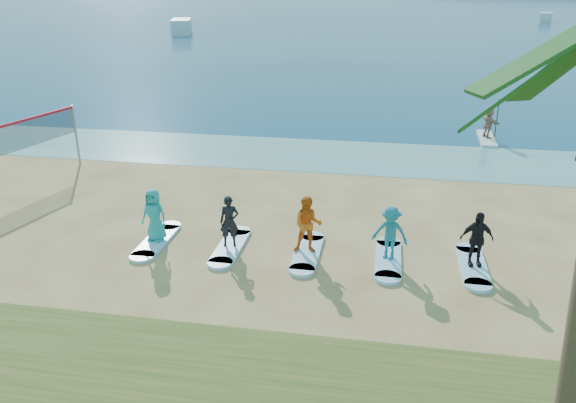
% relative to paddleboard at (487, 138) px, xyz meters
% --- Properties ---
extents(ground, '(600.00, 600.00, 0.00)m').
position_rel_paddleboard_xyz_m(ground, '(-7.82, -14.50, -0.06)').
color(ground, tan).
rests_on(ground, ground).
extents(shallow_water, '(600.00, 600.00, 0.00)m').
position_rel_paddleboard_xyz_m(shallow_water, '(-7.82, -4.00, -0.05)').
color(shallow_water, teal).
rests_on(shallow_water, ground).
extents(ocean, '(600.00, 600.00, 0.00)m').
position_rel_paddleboard_xyz_m(ocean, '(-7.82, 145.50, -0.05)').
color(ocean, navy).
rests_on(ocean, ground).
extents(paddleboard, '(0.83, 3.03, 0.12)m').
position_rel_paddleboard_xyz_m(paddleboard, '(0.00, 0.00, 0.00)').
color(paddleboard, silver).
rests_on(paddleboard, ground).
extents(paddleboarder, '(0.88, 1.45, 1.49)m').
position_rel_paddleboard_xyz_m(paddleboarder, '(-0.00, 0.00, 0.81)').
color(paddleboarder, tan).
rests_on(paddleboarder, paddleboard).
extents(boat_offshore_a, '(4.56, 7.62, 2.01)m').
position_rel_paddleboard_xyz_m(boat_offshore_a, '(-34.56, 52.07, -0.06)').
color(boat_offshore_a, silver).
rests_on(boat_offshore_a, ground).
extents(boat_offshore_b, '(3.19, 5.53, 1.52)m').
position_rel_paddleboard_xyz_m(boat_offshore_b, '(23.31, 88.91, -0.06)').
color(boat_offshore_b, silver).
rests_on(boat_offshore_b, ground).
extents(surfboard_0, '(0.70, 2.20, 0.09)m').
position_rel_paddleboard_xyz_m(surfboard_0, '(-11.34, -13.66, -0.01)').
color(surfboard_0, '#A4DAFF').
rests_on(surfboard_0, ground).
extents(student_0, '(0.82, 0.59, 1.57)m').
position_rel_paddleboard_xyz_m(student_0, '(-11.34, -13.66, 0.81)').
color(student_0, teal).
rests_on(student_0, surfboard_0).
extents(surfboard_1, '(0.70, 2.20, 0.09)m').
position_rel_paddleboard_xyz_m(surfboard_1, '(-9.08, -13.66, -0.01)').
color(surfboard_1, '#A4DAFF').
rests_on(surfboard_1, ground).
extents(student_1, '(0.61, 0.47, 1.50)m').
position_rel_paddleboard_xyz_m(student_1, '(-9.08, -13.66, 0.78)').
color(student_1, black).
rests_on(student_1, surfboard_1).
extents(surfboard_2, '(0.70, 2.20, 0.09)m').
position_rel_paddleboard_xyz_m(surfboard_2, '(-6.82, -13.66, -0.01)').
color(surfboard_2, '#A4DAFF').
rests_on(surfboard_2, ground).
extents(student_2, '(0.86, 0.70, 1.64)m').
position_rel_paddleboard_xyz_m(student_2, '(-6.82, -13.66, 0.85)').
color(student_2, orange).
rests_on(student_2, surfboard_2).
extents(surfboard_3, '(0.70, 2.20, 0.09)m').
position_rel_paddleboard_xyz_m(surfboard_3, '(-4.57, -13.66, -0.01)').
color(surfboard_3, '#A4DAFF').
rests_on(surfboard_3, ground).
extents(student_3, '(1.08, 0.76, 1.52)m').
position_rel_paddleboard_xyz_m(student_3, '(-4.57, -13.66, 0.79)').
color(student_3, '#1B7487').
rests_on(student_3, surfboard_3).
extents(surfboard_4, '(0.70, 2.20, 0.09)m').
position_rel_paddleboard_xyz_m(surfboard_4, '(-2.31, -13.66, -0.01)').
color(surfboard_4, '#A4DAFF').
rests_on(surfboard_4, ground).
extents(student_4, '(0.94, 0.51, 1.53)m').
position_rel_paddleboard_xyz_m(student_4, '(-2.31, -13.66, 0.79)').
color(student_4, black).
rests_on(student_4, surfboard_4).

